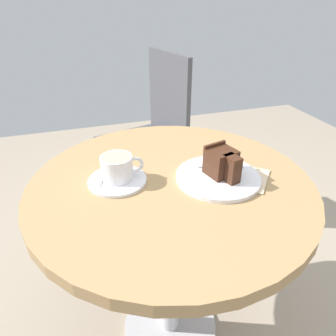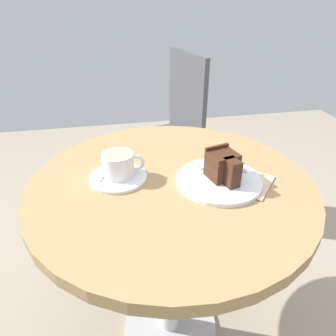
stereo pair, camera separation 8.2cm
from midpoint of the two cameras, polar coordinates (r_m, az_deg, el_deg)
ground_plane at (r=1.36m, az=2.40°, el=-28.05°), size 4.40×4.40×0.01m
cafe_table at (r=0.91m, az=3.18°, el=-8.24°), size 0.80×0.80×0.69m
saucer at (r=0.85m, az=-6.74°, el=-1.84°), size 0.16×0.16×0.01m
coffee_cup at (r=0.84m, az=-6.61°, el=0.65°), size 0.12×0.09×0.07m
teaspoon at (r=0.88m, az=-9.06°, el=-0.58°), size 0.04×0.09×0.00m
cake_plate at (r=0.85m, az=12.37°, el=-2.36°), size 0.24×0.24×0.01m
cake_slice at (r=0.83m, az=13.30°, el=0.28°), size 0.09×0.11×0.08m
fork at (r=0.89m, az=14.11°, el=-0.39°), size 0.13×0.05×0.00m
napkin at (r=0.87m, az=16.47°, el=-2.36°), size 0.21×0.21×0.00m
cafe_chair at (r=1.59m, az=2.03°, el=7.89°), size 0.46×0.46×0.91m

